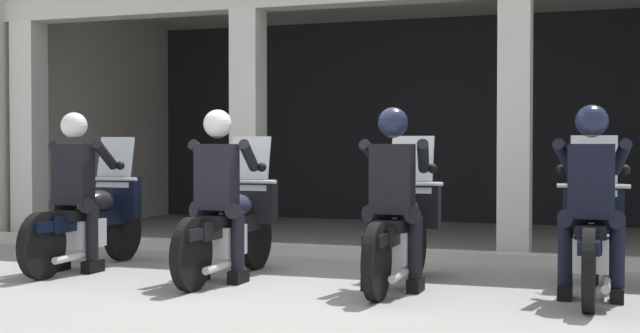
{
  "coord_description": "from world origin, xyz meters",
  "views": [
    {
      "loc": [
        2.64,
        -7.28,
        1.26
      ],
      "look_at": [
        0.0,
        0.39,
        1.06
      ],
      "focal_mm": 48.51,
      "sensor_mm": 36.0,
      "label": 1
    }
  ],
  "objects_px": {
    "police_officer_center_left": "(218,180)",
    "police_officer_far_right": "(591,185)",
    "police_officer_far_left": "(75,177)",
    "motorcycle_center_left": "(232,225)",
    "police_officer_center_right": "(393,182)",
    "motorcycle_far_left": "(92,219)",
    "motorcycle_center_right": "(401,230)",
    "motorcycle_far_right": "(592,236)"
  },
  "relations": [
    {
      "from": "police_officer_far_left",
      "to": "motorcycle_center_right",
      "type": "xyz_separation_m",
      "value": [
        3.27,
        0.21,
        -0.44
      ]
    },
    {
      "from": "police_officer_far_right",
      "to": "motorcycle_center_left",
      "type": "bearing_deg",
      "value": -177.09
    },
    {
      "from": "motorcycle_far_left",
      "to": "motorcycle_center_left",
      "type": "height_order",
      "value": "same"
    },
    {
      "from": "motorcycle_far_left",
      "to": "motorcycle_center_right",
      "type": "bearing_deg",
      "value": -6.03
    },
    {
      "from": "police_officer_far_left",
      "to": "motorcycle_center_left",
      "type": "distance_m",
      "value": 1.7
    },
    {
      "from": "police_officer_far_left",
      "to": "police_officer_center_right",
      "type": "height_order",
      "value": "same"
    },
    {
      "from": "motorcycle_center_left",
      "to": "police_officer_center_left",
      "type": "relative_size",
      "value": 1.29
    },
    {
      "from": "motorcycle_far_left",
      "to": "motorcycle_center_right",
      "type": "distance_m",
      "value": 3.27
    },
    {
      "from": "police_officer_far_right",
      "to": "motorcycle_far_left",
      "type": "bearing_deg",
      "value": -177.7
    },
    {
      "from": "police_officer_center_left",
      "to": "police_officer_center_right",
      "type": "relative_size",
      "value": 1.0
    },
    {
      "from": "motorcycle_far_left",
      "to": "police_officer_center_left",
      "type": "relative_size",
      "value": 1.29
    },
    {
      "from": "motorcycle_center_left",
      "to": "police_officer_center_left",
      "type": "bearing_deg",
      "value": -94.1
    },
    {
      "from": "police_officer_far_left",
      "to": "motorcycle_center_left",
      "type": "xyz_separation_m",
      "value": [
        1.63,
        0.15,
        -0.44
      ]
    },
    {
      "from": "motorcycle_center_left",
      "to": "police_officer_center_right",
      "type": "xyz_separation_m",
      "value": [
        1.63,
        -0.22,
        0.44
      ]
    },
    {
      "from": "police_officer_far_right",
      "to": "police_officer_far_left",
      "type": "bearing_deg",
      "value": -174.38
    },
    {
      "from": "police_officer_center_left",
      "to": "motorcycle_center_right",
      "type": "xyz_separation_m",
      "value": [
        1.63,
        0.35,
        -0.44
      ]
    },
    {
      "from": "police_officer_far_left",
      "to": "motorcycle_center_left",
      "type": "height_order",
      "value": "police_officer_far_left"
    },
    {
      "from": "motorcycle_center_left",
      "to": "police_officer_center_right",
      "type": "height_order",
      "value": "police_officer_center_right"
    },
    {
      "from": "police_officer_far_right",
      "to": "motorcycle_center_right",
      "type": "bearing_deg",
      "value": 177.79
    },
    {
      "from": "motorcycle_center_left",
      "to": "police_officer_far_right",
      "type": "xyz_separation_m",
      "value": [
        3.26,
        -0.17,
        0.44
      ]
    },
    {
      "from": "police_officer_center_left",
      "to": "police_officer_center_right",
      "type": "xyz_separation_m",
      "value": [
        1.63,
        0.06,
        0.0
      ]
    },
    {
      "from": "motorcycle_center_right",
      "to": "police_officer_center_right",
      "type": "height_order",
      "value": "police_officer_center_right"
    },
    {
      "from": "police_officer_center_left",
      "to": "police_officer_center_right",
      "type": "height_order",
      "value": "same"
    },
    {
      "from": "police_officer_far_left",
      "to": "police_officer_center_left",
      "type": "xyz_separation_m",
      "value": [
        1.63,
        -0.13,
        0.0
      ]
    },
    {
      "from": "motorcycle_far_left",
      "to": "police_officer_center_right",
      "type": "height_order",
      "value": "police_officer_center_right"
    },
    {
      "from": "police_officer_center_left",
      "to": "police_officer_far_right",
      "type": "xyz_separation_m",
      "value": [
        3.26,
        0.12,
        0.0
      ]
    },
    {
      "from": "motorcycle_far_left",
      "to": "police_officer_far_left",
      "type": "distance_m",
      "value": 0.52
    },
    {
      "from": "motorcycle_far_right",
      "to": "police_officer_far_right",
      "type": "bearing_deg",
      "value": -84.45
    },
    {
      "from": "motorcycle_center_left",
      "to": "motorcycle_far_left",
      "type": "bearing_deg",
      "value": 171.44
    },
    {
      "from": "police_officer_far_left",
      "to": "motorcycle_far_right",
      "type": "distance_m",
      "value": 4.93
    },
    {
      "from": "police_officer_far_left",
      "to": "motorcycle_center_right",
      "type": "height_order",
      "value": "police_officer_far_left"
    },
    {
      "from": "motorcycle_far_left",
      "to": "police_officer_far_right",
      "type": "xyz_separation_m",
      "value": [
        4.9,
        -0.3,
        0.44
      ]
    },
    {
      "from": "motorcycle_far_right",
      "to": "police_officer_far_right",
      "type": "distance_m",
      "value": 0.52
    },
    {
      "from": "motorcycle_far_left",
      "to": "police_officer_far_right",
      "type": "bearing_deg",
      "value": -8.3
    },
    {
      "from": "motorcycle_far_left",
      "to": "police_officer_center_left",
      "type": "height_order",
      "value": "police_officer_center_left"
    },
    {
      "from": "police_officer_center_left",
      "to": "police_officer_far_right",
      "type": "bearing_deg",
      "value": -1.77
    },
    {
      "from": "police_officer_far_left",
      "to": "motorcycle_far_right",
      "type": "relative_size",
      "value": 0.78
    },
    {
      "from": "police_officer_center_left",
      "to": "motorcycle_center_right",
      "type": "distance_m",
      "value": 1.73
    },
    {
      "from": "motorcycle_center_left",
      "to": "police_officer_center_right",
      "type": "distance_m",
      "value": 1.7
    },
    {
      "from": "police_officer_center_left",
      "to": "police_officer_far_right",
      "type": "relative_size",
      "value": 1.0
    },
    {
      "from": "police_officer_far_left",
      "to": "police_officer_center_right",
      "type": "xyz_separation_m",
      "value": [
        3.26,
        -0.07,
        0.0
      ]
    },
    {
      "from": "motorcycle_center_left",
      "to": "motorcycle_center_right",
      "type": "relative_size",
      "value": 1.0
    }
  ]
}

